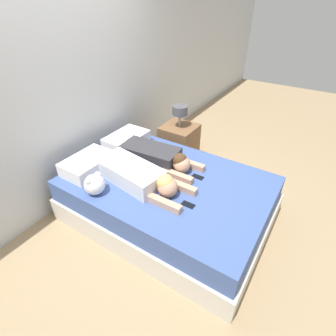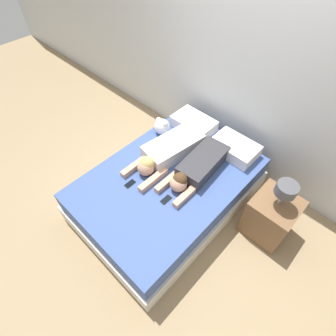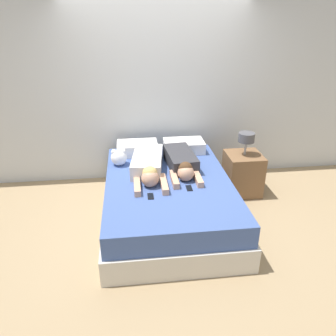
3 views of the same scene
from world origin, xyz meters
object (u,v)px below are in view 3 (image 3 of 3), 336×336
Objects in this scene: nightstand at (243,172)px; cell_phone_left at (151,196)px; plush_toy at (119,157)px; person_left at (148,166)px; pillow_head_right at (184,146)px; person_right at (182,162)px; cell_phone_right at (189,188)px; pillow_head_left at (137,148)px; bed at (168,199)px.

cell_phone_left is at bearing -146.32° from nightstand.
plush_toy is (-0.34, 0.87, 0.11)m from cell_phone_left.
person_left is 1.24× the size of nightstand.
nightstand reaches higher than pillow_head_right.
person_left is (-0.55, -0.64, 0.02)m from pillow_head_right.
person_right reaches higher than cell_phone_right.
pillow_head_left and pillow_head_right have the same top height.
bed is 17.20× the size of cell_phone_right.
cell_phone_left is 0.94m from plush_toy.
cell_phone_left is at bearing -91.52° from person_left.
plush_toy is at bearing 142.05° from person_left.
cell_phone_left is (-0.02, -0.59, -0.09)m from person_left.
cell_phone_left is 1.64m from nightstand.
nightstand reaches higher than pillow_head_left.
pillow_head_right is at bearing 77.93° from person_right.
pillow_head_left is 4.39× the size of cell_phone_right.
person_right is at bearing 51.90° from bed.
bed is 0.98m from pillow_head_right.
bed is 0.43m from cell_phone_right.
nightstand reaches higher than bed.
person_left is at bearing 132.94° from cell_phone_right.
person_right is at bearing 55.51° from cell_phone_left.
nightstand reaches higher than person_left.
nightstand is (1.34, 0.31, -0.32)m from person_left.
bed is at bearing 58.18° from cell_phone_left.
person_left is (0.11, -0.64, 0.02)m from pillow_head_left.
person_left reaches higher than pillow_head_right.
cell_phone_left is at bearing -121.82° from bed.
plush_toy is 1.73m from nightstand.
pillow_head_right is at bearing 0.00° from pillow_head_left.
cell_phone_right is at bearing -50.23° from bed.
person_left is at bearing -166.90° from nightstand.
plush_toy is at bearing 111.52° from cell_phone_left.
plush_toy is (-0.36, 0.28, 0.01)m from person_left.
pillow_head_right is 0.60m from person_right.
pillow_head_left reaches higher than cell_phone_right.
cell_phone_left is (-0.57, -1.23, -0.07)m from pillow_head_right.
cell_phone_left is at bearing -114.72° from pillow_head_right.
bed is 1.23m from nightstand.
pillow_head_right is 0.98m from plush_toy.
bed is 17.20× the size of cell_phone_left.
cell_phone_left is 0.46m from cell_phone_right.
plush_toy is (-0.79, 0.74, 0.11)m from cell_phone_right.
pillow_head_right is (0.33, 0.85, 0.35)m from bed.
pillow_head_right reaches higher than cell_phone_right.
plush_toy is (-0.58, 0.49, 0.38)m from bed.
cell_phone_right is at bearing -139.58° from nightstand.
nightstand is at bearing 1.06° from plush_toy.
plush_toy is (-0.78, 0.23, 0.02)m from person_right.
bed is 3.92× the size of pillow_head_right.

